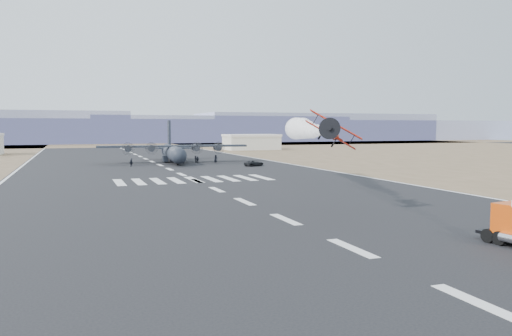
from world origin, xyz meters
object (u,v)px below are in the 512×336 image
aerobatic_biplane (333,132)px  crew_a (132,162)px  crew_d (131,163)px  crew_h (215,160)px  crew_f (197,160)px  crew_g (171,159)px  hangar_right (251,142)px  crew_b (195,159)px  crew_e (216,158)px  crew_c (184,160)px  transport_aircraft (173,151)px  support_vehicle (254,163)px

aerobatic_biplane → crew_a: (-12.18, 72.00, -7.41)m
crew_d → crew_h: 20.54m
crew_f → crew_g: (-6.29, 1.41, 0.10)m
hangar_right → crew_f: 71.63m
hangar_right → crew_h: (-32.47, -64.86, -2.22)m
aerobatic_biplane → crew_a: aerobatic_biplane is taller
crew_h → crew_d: bearing=162.7°
crew_b → crew_e: crew_e is taller
crew_g → crew_d: bearing=-84.0°
crew_d → aerobatic_biplane: bearing=65.8°
crew_d → crew_e: (21.42, 7.15, 0.11)m
hangar_right → crew_c: size_ratio=12.05×
crew_b → crew_c: size_ratio=1.03×
crew_c → crew_d: bearing=-125.7°
crew_e → crew_f: (-4.85, -0.79, -0.10)m
crew_a → crew_e: bearing=91.7°
crew_g → crew_h: bearing=34.8°
crew_f → crew_g: crew_g is taller
crew_d → crew_g: size_ratio=0.88×
crew_b → crew_h: (4.33, -2.67, -0.09)m
aerobatic_biplane → transport_aircraft: bearing=110.0°
hangar_right → crew_f: bearing=-120.3°
hangar_right → crew_g: bearing=-125.1°
transport_aircraft → crew_h: bearing=-34.1°
support_vehicle → crew_b: bearing=16.0°
transport_aircraft → support_vehicle: bearing=-46.4°
crew_e → transport_aircraft: bearing=144.0°
aerobatic_biplane → crew_d: (-12.75, 68.01, -7.44)m
aerobatic_biplane → support_vehicle: 61.89m
crew_e → crew_d: bearing=-178.6°
transport_aircraft → crew_d: size_ratio=22.95×
crew_a → transport_aircraft: bearing=114.6°
crew_h → crew_f: bearing=113.8°
crew_c → crew_g: crew_g is taller
crew_b → crew_c: crew_b is taller
aerobatic_biplane → crew_a: 73.39m
hangar_right → crew_b: hangar_right is taller
crew_a → crew_c: (12.53, 2.10, 0.03)m
crew_f → crew_a: bearing=-114.3°
crew_a → crew_h: bearing=81.0°
crew_a → crew_e: crew_e is taller
crew_f → crew_h: bearing=17.5°
hangar_right → crew_a: bearing=-129.1°
crew_a → crew_f: size_ratio=1.03×
support_vehicle → crew_c: crew_c is taller
support_vehicle → crew_h: (-5.80, 11.34, 0.15)m
crew_d → crew_g: (10.29, 7.77, 0.11)m
transport_aircraft → support_vehicle: (14.71, -18.67, -2.06)m
crew_a → crew_d: 4.02m
hangar_right → crew_a: 82.72m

